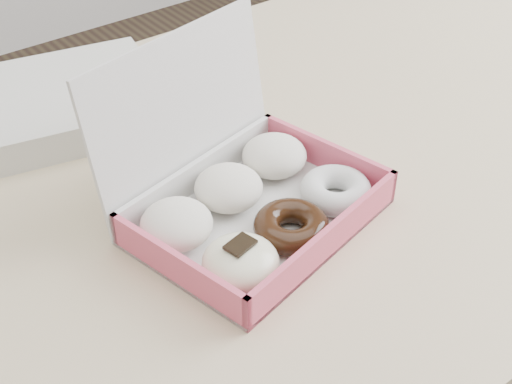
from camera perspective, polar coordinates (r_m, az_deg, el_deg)
table at (r=1.00m, az=4.44°, el=0.36°), size 1.20×0.80×0.75m
donut_box at (r=0.80m, az=-0.76°, el=-0.42°), size 0.31×0.28×0.19m
newspapers at (r=1.03m, az=-15.49°, el=6.88°), size 0.32×0.28×0.04m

